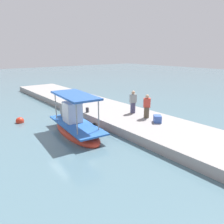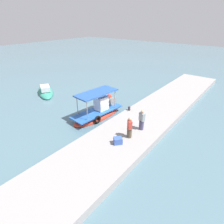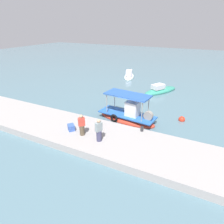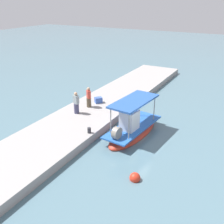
{
  "view_description": "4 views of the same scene",
  "coord_description": "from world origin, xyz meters",
  "px_view_note": "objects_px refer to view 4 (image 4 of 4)",
  "views": [
    {
      "loc": [
        -12.35,
        6.23,
        5.1
      ],
      "look_at": [
        -1.16,
        -2.59,
        1.13
      ],
      "focal_mm": 34.97,
      "sensor_mm": 36.0,
      "label": 1
    },
    {
      "loc": [
        -12.25,
        -11.1,
        8.6
      ],
      "look_at": [
        -0.88,
        -2.14,
        1.29
      ],
      "focal_mm": 30.08,
      "sensor_mm": 36.0,
      "label": 2
    },
    {
      "loc": [
        5.42,
        -15.17,
        8.21
      ],
      "look_at": [
        -1.37,
        -1.63,
        1.3
      ],
      "focal_mm": 31.4,
      "sensor_mm": 36.0,
      "label": 3
    },
    {
      "loc": [
        14.61,
        6.58,
        8.86
      ],
      "look_at": [
        -1.02,
        -2.04,
        1.14
      ],
      "focal_mm": 42.96,
      "sensor_mm": 36.0,
      "label": 4
    }
  ],
  "objects_px": {
    "main_fishing_boat": "(132,129)",
    "mooring_bollard": "(89,130)",
    "fisherman_near_bollard": "(89,98)",
    "marker_buoy": "(135,178)",
    "cargo_crate": "(98,100)",
    "fisherman_by_crate": "(76,104)"
  },
  "relations": [
    {
      "from": "fisherman_near_bollard",
      "to": "marker_buoy",
      "type": "height_order",
      "value": "fisherman_near_bollard"
    },
    {
      "from": "mooring_bollard",
      "to": "marker_buoy",
      "type": "xyz_separation_m",
      "value": [
        2.38,
        4.4,
        -0.63
      ]
    },
    {
      "from": "fisherman_near_bollard",
      "to": "main_fishing_boat",
      "type": "bearing_deg",
      "value": 69.74
    },
    {
      "from": "cargo_crate",
      "to": "main_fishing_boat",
      "type": "bearing_deg",
      "value": 57.27
    },
    {
      "from": "fisherman_near_bollard",
      "to": "fisherman_by_crate",
      "type": "xyz_separation_m",
      "value": [
        1.53,
        -0.13,
        0.02
      ]
    },
    {
      "from": "main_fishing_boat",
      "to": "marker_buoy",
      "type": "bearing_deg",
      "value": 26.54
    },
    {
      "from": "main_fishing_boat",
      "to": "mooring_bollard",
      "type": "xyz_separation_m",
      "value": [
        2.07,
        -2.18,
        0.28
      ]
    },
    {
      "from": "main_fishing_boat",
      "to": "cargo_crate",
      "type": "distance_m",
      "value": 5.38
    },
    {
      "from": "fisherman_near_bollard",
      "to": "marker_buoy",
      "type": "distance_m",
      "value": 9.37
    },
    {
      "from": "fisherman_near_bollard",
      "to": "fisherman_by_crate",
      "type": "relative_size",
      "value": 0.98
    },
    {
      "from": "fisherman_by_crate",
      "to": "marker_buoy",
      "type": "distance_m",
      "value": 8.55
    },
    {
      "from": "main_fishing_boat",
      "to": "mooring_bollard",
      "type": "height_order",
      "value": "main_fishing_boat"
    },
    {
      "from": "main_fishing_boat",
      "to": "fisherman_by_crate",
      "type": "relative_size",
      "value": 3.28
    },
    {
      "from": "main_fishing_boat",
      "to": "marker_buoy",
      "type": "xyz_separation_m",
      "value": [
        4.45,
        2.22,
        -0.35
      ]
    },
    {
      "from": "fisherman_by_crate",
      "to": "cargo_crate",
      "type": "relative_size",
      "value": 2.88
    },
    {
      "from": "cargo_crate",
      "to": "marker_buoy",
      "type": "distance_m",
      "value": 10.0
    },
    {
      "from": "fisherman_near_bollard",
      "to": "fisherman_by_crate",
      "type": "bearing_deg",
      "value": -4.84
    },
    {
      "from": "main_fishing_boat",
      "to": "cargo_crate",
      "type": "bearing_deg",
      "value": -122.73
    },
    {
      "from": "main_fishing_boat",
      "to": "cargo_crate",
      "type": "height_order",
      "value": "main_fishing_boat"
    },
    {
      "from": "fisherman_near_bollard",
      "to": "mooring_bollard",
      "type": "relative_size",
      "value": 4.5
    },
    {
      "from": "main_fishing_boat",
      "to": "mooring_bollard",
      "type": "distance_m",
      "value": 3.02
    },
    {
      "from": "mooring_bollard",
      "to": "cargo_crate",
      "type": "xyz_separation_m",
      "value": [
        -4.98,
        -2.34,
        0.05
      ]
    }
  ]
}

